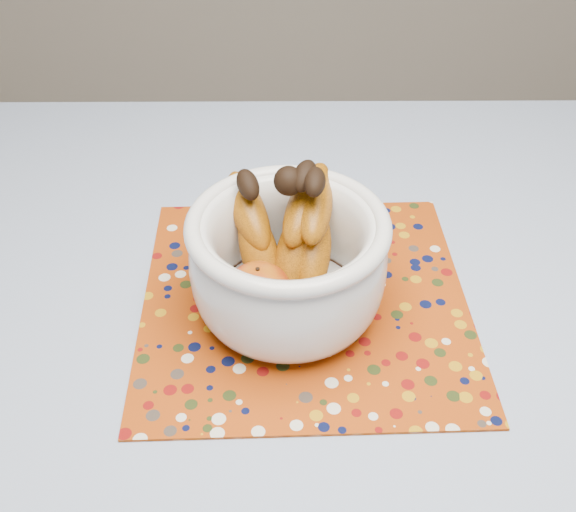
{
  "coord_description": "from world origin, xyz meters",
  "views": [
    {
      "loc": [
        -0.1,
        -0.53,
        1.37
      ],
      "look_at": [
        -0.1,
        0.09,
        0.85
      ],
      "focal_mm": 42.0,
      "sensor_mm": 36.0,
      "label": 1
    }
  ],
  "objects": [
    {
      "name": "placemat",
      "position": [
        -0.07,
        0.1,
        0.76
      ],
      "size": [
        0.43,
        0.43,
        0.0
      ],
      "primitive_type": "cube",
      "rotation": [
        0.0,
        0.0,
        0.03
      ],
      "color": "#933408",
      "rests_on": "tablecloth"
    },
    {
      "name": "tablecloth",
      "position": [
        0.0,
        0.0,
        0.76
      ],
      "size": [
        1.32,
        1.32,
        0.01
      ],
      "primitive_type": "cube",
      "color": "#6374A5",
      "rests_on": "table"
    },
    {
      "name": "fruit_bowl",
      "position": [
        -0.1,
        0.1,
        0.85
      ],
      "size": [
        0.24,
        0.26,
        0.19
      ],
      "color": "silver",
      "rests_on": "placemat"
    },
    {
      "name": "table",
      "position": [
        0.0,
        0.0,
        0.67
      ],
      "size": [
        1.2,
        1.2,
        0.75
      ],
      "color": "brown",
      "rests_on": "ground"
    }
  ]
}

